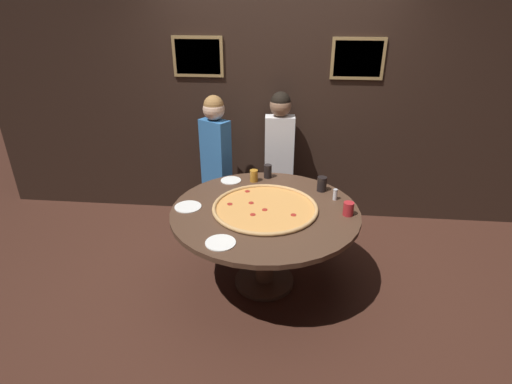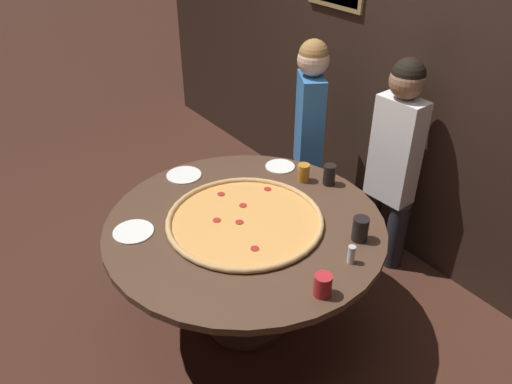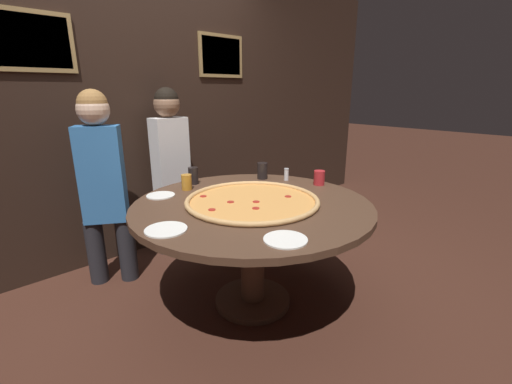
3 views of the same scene
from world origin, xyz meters
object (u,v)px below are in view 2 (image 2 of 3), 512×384
giant_pizza (245,220)px  drink_cup_front_edge (360,229)px  white_plate_beside_cup (133,232)px  drink_cup_far_right (304,173)px  condiment_shaker (351,254)px  diner_far_left (309,127)px  diner_centre_back (395,155)px  white_plate_right_side (280,166)px  drink_cup_near_right (329,175)px  drink_cup_near_left (323,285)px  dining_table (245,242)px  white_plate_left_side (184,175)px

giant_pizza → drink_cup_front_edge: bearing=39.6°
white_plate_beside_cup → drink_cup_far_right: bearing=83.5°
condiment_shaker → giant_pizza: bearing=-158.7°
diner_far_left → diner_centre_back: size_ratio=0.99×
drink_cup_front_edge → giant_pizza: bearing=-140.4°
drink_cup_front_edge → white_plate_right_side: bearing=170.9°
drink_cup_near_right → condiment_shaker: (0.60, -0.41, -0.02)m
drink_cup_near_right → diner_centre_back: bearing=79.9°
giant_pizza → drink_cup_far_right: bearing=105.0°
drink_cup_near_right → white_plate_right_side: (-0.34, -0.11, -0.06)m
giant_pizza → drink_cup_near_left: 0.66m
dining_table → diner_centre_back: bearing=86.9°
giant_pizza → diner_far_left: 1.13m
white_plate_beside_cup → diner_far_left: (-0.32, 1.50, 0.07)m
drink_cup_front_edge → diner_far_left: 1.20m
giant_pizza → dining_table: bearing=-36.7°
drink_cup_near_left → white_plate_left_side: 1.29m
white_plate_right_side → condiment_shaker: 0.99m
drink_cup_near_left → condiment_shaker: 0.27m
giant_pizza → drink_cup_front_edge: drink_cup_front_edge is taller
diner_far_left → drink_cup_near_right: bearing=-178.7°
drink_cup_near_left → drink_cup_far_right: 0.99m
drink_cup_near_right → white_plate_left_side: drink_cup_near_right is taller
drink_cup_near_left → diner_far_left: bearing=141.3°
drink_cup_far_right → diner_centre_back: bearing=70.4°
drink_cup_far_right → white_plate_beside_cup: (-0.12, -1.07, -0.05)m
giant_pizza → diner_centre_back: diner_centre_back is taller
drink_cup_front_edge → diner_far_left: diner_far_left is taller
white_plate_right_side → diner_centre_back: 0.74m
drink_cup_near_left → diner_centre_back: (-0.60, 1.16, 0.03)m
drink_cup_near_right → diner_centre_back: 0.49m
dining_table → drink_cup_near_left: 0.69m
white_plate_beside_cup → white_plate_right_side: size_ratio=1.13×
white_plate_left_side → white_plate_beside_cup: (0.36, -0.50, 0.00)m
giant_pizza → drink_cup_far_right: (-0.14, 0.54, 0.04)m
white_plate_left_side → white_plate_beside_cup: 0.62m
drink_cup_near_right → giant_pizza: bearing=-88.0°
condiment_shaker → diner_far_left: 1.38m
white_plate_left_side → white_plate_right_side: size_ratio=1.15×
drink_cup_front_edge → white_plate_right_side: 0.85m
condiment_shaker → white_plate_left_side: bearing=-167.9°
dining_table → white_plate_left_side: size_ratio=6.99×
drink_cup_near_left → diner_far_left: size_ratio=0.08×
white_plate_right_side → white_plate_beside_cup: bearing=-85.0°
drink_cup_front_edge → diner_centre_back: size_ratio=0.09×
drink_cup_far_right → white_plate_right_side: drink_cup_far_right is taller
diner_far_left → diner_centre_back: bearing=-134.6°
dining_table → white_plate_beside_cup: 0.61m
dining_table → giant_pizza: size_ratio=1.78×
drink_cup_near_left → condiment_shaker: bearing=107.5°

